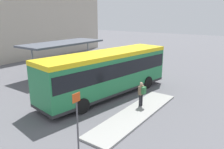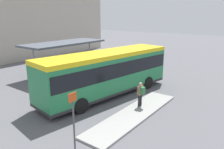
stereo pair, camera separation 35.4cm
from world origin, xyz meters
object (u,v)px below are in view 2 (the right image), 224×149
platform_sign (74,120)px  bicycle_yellow (116,65)px  pedestrian_waiting (141,93)px  bicycle_white (131,66)px  bicycle_red (137,68)px  potted_planter_far_side (60,76)px  bicycle_orange (124,65)px  city_bus (108,70)px  potted_planter_near_shelter (107,66)px

platform_sign → bicycle_yellow: bearing=29.3°
pedestrian_waiting → bicycle_yellow: size_ratio=1.07×
bicycle_white → bicycle_yellow: bearing=-169.5°
pedestrian_waiting → bicycle_red: size_ratio=1.01×
bicycle_white → potted_planter_far_side: (-8.48, 2.05, 0.37)m
pedestrian_waiting → bicycle_yellow: pedestrian_waiting is taller
bicycle_orange → potted_planter_far_side: potted_planter_far_side is taller
bicycle_orange → bicycle_yellow: size_ratio=1.09×
bicycle_red → bicycle_orange: size_ratio=0.97×
city_bus → bicycle_yellow: (7.69, 4.73, -1.61)m
city_bus → bicycle_orange: city_bus is taller
city_bus → bicycle_white: city_bus is taller
potted_planter_far_side → platform_sign: size_ratio=0.50×
bicycle_yellow → potted_planter_near_shelter: bearing=-78.4°
bicycle_red → bicycle_yellow: size_ratio=1.06×
bicycle_yellow → potted_planter_near_shelter: potted_planter_near_shelter is taller
bicycle_red → potted_planter_far_side: (-8.30, 2.93, 0.38)m
bicycle_white → bicycle_yellow: (-0.33, 1.77, -0.03)m
pedestrian_waiting → bicycle_red: bearing=-51.4°
pedestrian_waiting → potted_planter_far_side: size_ratio=1.18×
platform_sign → potted_planter_near_shelter: bearing=32.6°
bicycle_white → bicycle_yellow: bicycle_white is taller
bicycle_white → potted_planter_near_shelter: size_ratio=1.35×
pedestrian_waiting → potted_planter_far_side: pedestrian_waiting is taller
bicycle_white → city_bus: bearing=-69.9°
potted_planter_far_side → potted_planter_near_shelter: bearing=-4.6°
city_bus → bicycle_white: bearing=29.0°
bicycle_orange → bicycle_yellow: bicycle_orange is taller
bicycle_orange → potted_planter_near_shelter: potted_planter_near_shelter is taller
bicycle_orange → pedestrian_waiting: bearing=-54.7°
bicycle_orange → platform_sign: bearing=-68.3°
city_bus → bicycle_orange: (7.89, 3.84, -1.58)m
pedestrian_waiting → bicycle_white: pedestrian_waiting is taller
bicycle_red → potted_planter_far_side: 8.81m
city_bus → bicycle_orange: bearing=34.7°
bicycle_white → potted_planter_far_side: bearing=-103.8°
bicycle_red → bicycle_orange: bearing=175.8°
bicycle_red → potted_planter_near_shelter: potted_planter_near_shelter is taller
bicycle_white → potted_planter_near_shelter: potted_planter_near_shelter is taller
pedestrian_waiting → bicycle_orange: pedestrian_waiting is taller
platform_sign → pedestrian_waiting: bearing=0.3°
platform_sign → bicycle_white: bearing=23.1°
city_bus → potted_planter_near_shelter: (5.59, 4.52, -1.30)m
potted_planter_near_shelter → platform_sign: platform_sign is taller
bicycle_red → potted_planter_near_shelter: (-2.25, 2.44, 0.30)m
bicycle_orange → bicycle_white: bearing=4.2°
pedestrian_waiting → bicycle_red: 10.07m
potted_planter_near_shelter → potted_planter_far_side: potted_planter_far_side is taller
pedestrian_waiting → bicycle_red: pedestrian_waiting is taller
bicycle_red → bicycle_yellow: (-0.15, 2.65, -0.02)m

